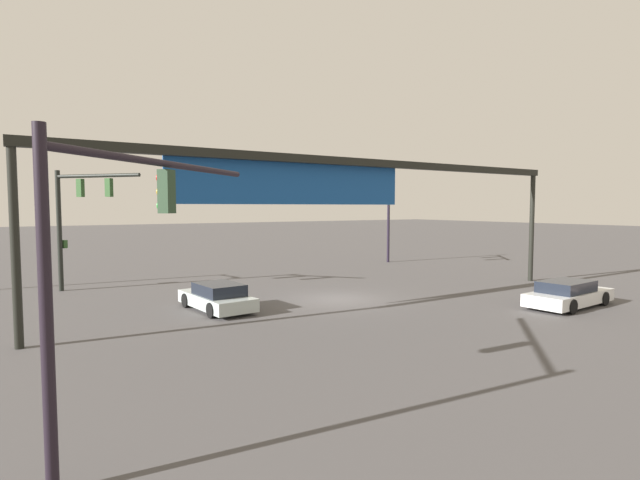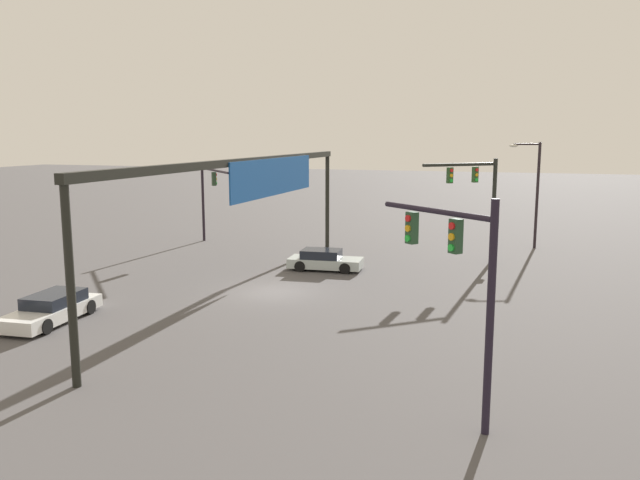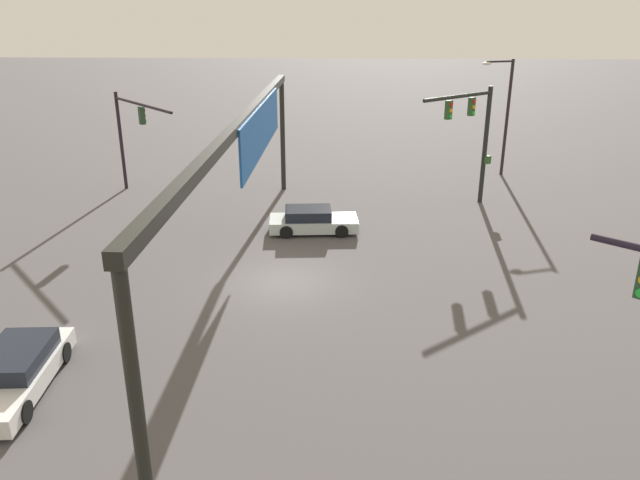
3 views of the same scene
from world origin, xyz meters
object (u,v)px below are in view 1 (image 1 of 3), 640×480
(traffic_signal_cross_street, at_px, (119,230))
(sedan_car_waiting_far, at_px, (217,297))
(traffic_signal_opposite_side, at_px, (76,210))
(sedan_car_approaching, at_px, (568,294))
(traffic_signal_near_corner, at_px, (389,210))

(traffic_signal_cross_street, xyz_separation_m, sedan_car_waiting_far, (5.91, 10.65, -3.54))
(traffic_signal_opposite_side, bearing_deg, sedan_car_approaching, 7.75)
(sedan_car_approaching, bearing_deg, traffic_signal_near_corner, 72.00)
(traffic_signal_opposite_side, xyz_separation_m, sedan_car_approaching, (18.35, -16.38, -3.81))
(traffic_signal_opposite_side, distance_m, sedan_car_approaching, 24.89)
(sedan_car_approaching, relative_size, sedan_car_waiting_far, 1.13)
(traffic_signal_near_corner, relative_size, sedan_car_approaching, 1.26)
(sedan_car_waiting_far, bearing_deg, traffic_signal_cross_street, 146.25)
(traffic_signal_opposite_side, relative_size, sedan_car_approaching, 1.29)
(sedan_car_approaching, height_order, sedan_car_waiting_far, same)
(sedan_car_approaching, bearing_deg, traffic_signal_cross_street, -176.41)
(traffic_signal_opposite_side, height_order, sedan_car_waiting_far, traffic_signal_opposite_side)
(traffic_signal_near_corner, bearing_deg, traffic_signal_opposite_side, -46.91)
(traffic_signal_cross_street, height_order, sedan_car_waiting_far, traffic_signal_cross_street)
(traffic_signal_cross_street, bearing_deg, traffic_signal_near_corner, -1.83)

